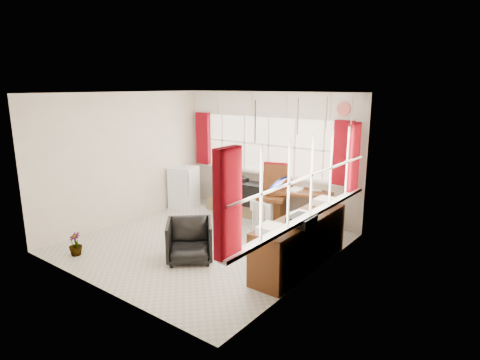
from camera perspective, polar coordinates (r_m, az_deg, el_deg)
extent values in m
plane|color=beige|center=(6.94, -5.14, -8.89)|extent=(4.00, 4.00, 0.00)
plane|color=beige|center=(8.13, 4.19, 3.61)|extent=(4.00, 0.00, 4.00)
plane|color=beige|center=(5.31, -20.06, -2.42)|extent=(4.00, 0.00, 4.00)
plane|color=beige|center=(8.03, -15.98, 3.01)|extent=(0.00, 4.00, 4.00)
plane|color=beige|center=(5.46, 10.36, -1.42)|extent=(0.00, 4.00, 4.00)
plane|color=white|center=(6.43, -5.61, 12.22)|extent=(4.00, 4.00, 0.00)
plane|color=#F4E1C1|center=(8.08, 4.14, 4.99)|extent=(3.60, 0.00, 3.60)
cube|color=white|center=(8.15, 3.92, 0.92)|extent=(3.70, 0.12, 0.05)
cube|color=white|center=(8.78, -2.51, 5.67)|extent=(0.03, 0.02, 1.10)
cube|color=white|center=(8.41, 0.66, 5.35)|extent=(0.03, 0.02, 1.10)
cube|color=white|center=(8.07, 4.10, 4.98)|extent=(0.03, 0.02, 1.10)
cube|color=white|center=(7.77, 7.82, 4.56)|extent=(0.03, 0.02, 1.10)
cube|color=white|center=(7.49, 11.82, 4.08)|extent=(0.03, 0.02, 1.10)
plane|color=#F4E1C1|center=(5.42, 10.26, 0.66)|extent=(0.00, 3.60, 3.60)
cube|color=white|center=(5.59, 9.65, -5.10)|extent=(0.12, 3.70, 0.05)
cube|color=white|center=(4.41, 3.03, -2.04)|extent=(0.02, 0.03, 1.10)
cube|color=white|center=(4.91, 6.97, -0.54)|extent=(0.02, 0.03, 1.10)
cube|color=white|center=(5.42, 10.17, 0.67)|extent=(0.02, 0.03, 1.10)
cube|color=white|center=(5.95, 12.81, 1.68)|extent=(0.02, 0.03, 1.10)
cube|color=white|center=(6.49, 15.02, 2.51)|extent=(0.02, 0.03, 1.10)
cube|color=maroon|center=(9.05, -5.25, 5.90)|extent=(0.35, 0.10, 1.15)
cube|color=maroon|center=(7.27, 14.43, 3.71)|extent=(0.35, 0.10, 1.15)
cube|color=maroon|center=(6.89, 15.75, 3.10)|extent=(0.10, 0.35, 1.15)
cube|color=maroon|center=(4.07, -1.76, -3.31)|extent=(0.10, 0.35, 1.15)
cube|color=silver|center=(7.99, 4.15, 10.66)|extent=(3.95, 0.08, 0.48)
cube|color=silver|center=(5.31, 10.43, 9.14)|extent=(0.08, 3.95, 0.48)
cube|color=#5A2A15|center=(7.60, 8.61, -1.68)|extent=(1.33, 0.93, 0.06)
cube|color=#5A2A15|center=(7.79, 5.16, -3.87)|extent=(0.43, 0.60, 0.64)
cube|color=#5A2A15|center=(7.63, 11.95, -4.49)|extent=(0.43, 0.60, 0.64)
cube|color=white|center=(7.59, 8.62, -1.41)|extent=(0.28, 0.33, 0.02)
cube|color=white|center=(7.59, 8.62, -1.38)|extent=(0.28, 0.33, 0.02)
cube|color=white|center=(7.59, 8.62, -1.35)|extent=(0.28, 0.33, 0.02)
cube|color=white|center=(7.59, 8.63, -1.32)|extent=(0.28, 0.33, 0.02)
cylinder|color=#FFF80A|center=(7.84, 5.96, -0.86)|extent=(0.09, 0.09, 0.02)
cylinder|color=#FFF80A|center=(7.80, 5.99, 0.40)|extent=(0.02, 0.02, 0.35)
cone|color=#FFF80A|center=(7.77, 6.02, 1.41)|extent=(0.15, 0.12, 0.14)
cube|color=black|center=(7.65, 4.54, -6.54)|extent=(0.62, 0.62, 0.04)
cylinder|color=silver|center=(7.57, 4.58, -4.64)|extent=(0.07, 0.07, 0.58)
cube|color=#5A2A15|center=(7.48, 4.62, -2.53)|extent=(0.60, 0.59, 0.07)
cube|color=#5A2A15|center=(7.63, 5.18, 0.19)|extent=(0.44, 0.18, 0.56)
cube|color=maroon|center=(7.63, 5.18, 0.36)|extent=(0.49, 0.20, 0.58)
imported|color=black|center=(6.21, -7.18, -8.54)|extent=(0.97, 0.97, 0.63)
cube|color=white|center=(7.41, 3.01, -7.06)|extent=(0.39, 0.22, 0.07)
cube|color=white|center=(7.43, 2.14, -4.73)|extent=(0.04, 0.11, 0.48)
cube|color=white|center=(7.40, 2.44, -4.83)|extent=(0.04, 0.11, 0.48)
cube|color=white|center=(7.36, 2.74, -4.93)|extent=(0.04, 0.11, 0.48)
cube|color=white|center=(7.32, 3.04, -5.03)|extent=(0.04, 0.11, 0.48)
cube|color=white|center=(7.28, 3.35, -5.13)|extent=(0.04, 0.11, 0.48)
cube|color=white|center=(7.25, 3.66, -5.23)|extent=(0.04, 0.11, 0.48)
cube|color=white|center=(7.21, 3.97, -5.34)|extent=(0.04, 0.11, 0.48)
cube|color=#5A2A15|center=(6.02, 8.57, -8.72)|extent=(0.50, 2.00, 0.75)
cube|color=white|center=(5.23, 4.19, -7.04)|extent=(0.24, 0.32, 0.10)
cube|color=white|center=(5.88, 8.46, -4.82)|extent=(0.24, 0.32, 0.10)
cube|color=white|center=(6.57, 11.83, -3.03)|extent=(0.24, 0.32, 0.10)
cube|color=black|center=(5.57, 8.79, -5.73)|extent=(0.31, 0.40, 0.13)
cube|color=olive|center=(8.47, -0.10, -3.77)|extent=(1.40, 0.50, 0.25)
cube|color=black|center=(8.33, -1.32, -1.34)|extent=(0.69, 0.66, 0.52)
cube|color=#457CC3|center=(8.19, -2.86, -1.62)|extent=(0.42, 0.14, 0.35)
cube|color=black|center=(8.13, 1.71, -2.76)|extent=(0.65, 0.43, 0.23)
cube|color=black|center=(8.08, 1.72, -1.23)|extent=(0.59, 0.41, 0.22)
cube|color=white|center=(8.85, -7.98, -1.00)|extent=(0.66, 0.66, 0.89)
cube|color=silver|center=(8.49, -7.36, -0.69)|extent=(0.03, 0.03, 0.47)
imported|color=white|center=(8.07, -1.48, -4.52)|extent=(0.15, 0.15, 0.29)
imported|color=#96E0D8|center=(7.60, -2.99, -6.14)|extent=(0.10, 0.10, 0.17)
imported|color=black|center=(6.88, -22.38, -8.41)|extent=(0.21, 0.21, 0.37)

